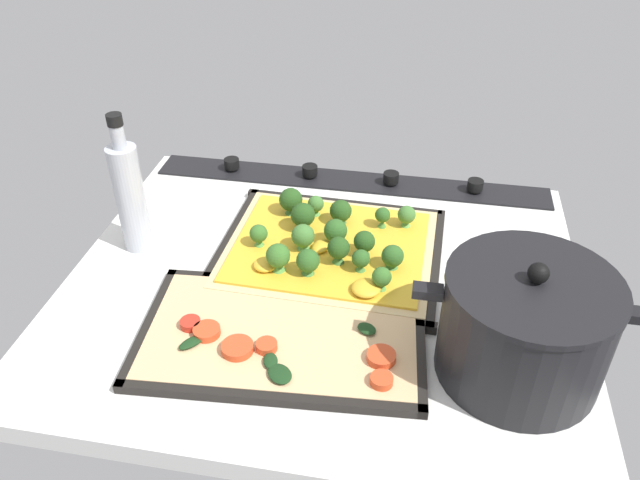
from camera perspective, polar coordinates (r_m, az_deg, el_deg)
The scene contains 8 objects.
ground_plane at distance 92.88cm, azimuth 0.23°, elevation -4.34°, with size 74.13×64.15×3.00cm, color silver.
stove_control_panel at distance 114.91cm, azimuth 2.73°, elevation 5.52°, with size 71.17×7.00×2.60cm.
baking_tray_front at distance 96.47cm, azimuth 0.91°, elevation -1.18°, with size 34.36×29.71×1.30cm.
broccoli_pizza at distance 95.23cm, azimuth 0.81°, elevation -0.36°, with size 31.88×27.24×5.96cm.
baking_tray_back at distance 82.77cm, azimuth -3.45°, elevation -8.76°, with size 38.37×24.95×1.30cm.
veggie_pizza_back at distance 82.01cm, azimuth -3.54°, elevation -8.62°, with size 35.80×22.38×1.90cm.
cooking_pot at distance 78.08cm, azimuth 18.06°, elevation -7.52°, with size 26.84×20.03×16.32cm.
oil_bottle at distance 97.68cm, azimuth -16.85°, elevation 3.90°, with size 4.43×4.43×22.20cm.
Camera 1 is at (-12.24, 70.05, 58.26)cm, focal length 35.27 mm.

